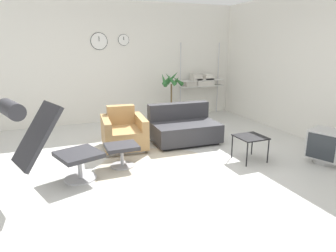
# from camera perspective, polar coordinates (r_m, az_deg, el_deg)

# --- Properties ---
(ground_plane) EXTENTS (12.00, 12.00, 0.00)m
(ground_plane) POSITION_cam_1_polar(r_m,az_deg,el_deg) (4.74, -2.19, -7.29)
(ground_plane) COLOR silver
(wall_back) EXTENTS (12.00, 0.09, 2.80)m
(wall_back) POSITION_cam_1_polar(r_m,az_deg,el_deg) (7.33, -10.67, 11.77)
(wall_back) COLOR silver
(wall_back) RESTS_ON ground_plane
(wall_right) EXTENTS (0.06, 12.00, 2.80)m
(wall_right) POSITION_cam_1_polar(r_m,az_deg,el_deg) (6.25, 26.94, 9.83)
(wall_right) COLOR silver
(wall_right) RESTS_ON ground_plane
(round_rug) EXTENTS (1.93, 1.93, 0.01)m
(round_rug) POSITION_cam_1_polar(r_m,az_deg,el_deg) (4.53, -1.63, -8.31)
(round_rug) COLOR #BCB29E
(round_rug) RESTS_ON ground_plane
(lounge_chair) EXTENTS (1.24, 0.87, 1.20)m
(lounge_chair) POSITION_cam_1_polar(r_m,az_deg,el_deg) (4.05, -22.17, -2.04)
(lounge_chair) COLOR #BCBCC1
(lounge_chair) RESTS_ON ground_plane
(ottoman) EXTENTS (0.48, 0.41, 0.35)m
(ottoman) POSITION_cam_1_polar(r_m,az_deg,el_deg) (4.62, -8.79, -4.60)
(ottoman) COLOR #BCBCC1
(ottoman) RESTS_ON ground_plane
(armchair_red) EXTENTS (0.81, 0.90, 0.73)m
(armchair_red) POSITION_cam_1_polar(r_m,az_deg,el_deg) (5.44, -8.43, -1.39)
(armchair_red) COLOR silver
(armchair_red) RESTS_ON ground_plane
(couch_low) EXTENTS (1.26, 0.89, 0.71)m
(couch_low) POSITION_cam_1_polar(r_m,az_deg,el_deg) (5.75, 2.99, -0.48)
(couch_low) COLOR black
(couch_low) RESTS_ON ground_plane
(side_table) EXTENTS (0.44, 0.44, 0.41)m
(side_table) POSITION_cam_1_polar(r_m,az_deg,el_deg) (4.95, 15.43, -2.35)
(side_table) COLOR black
(side_table) RESTS_ON ground_plane
(crt_television) EXTENTS (0.57, 0.59, 0.54)m
(crt_television) POSITION_cam_1_polar(r_m,az_deg,el_deg) (5.30, 27.89, -3.31)
(crt_television) COLOR #B7B7B7
(crt_television) RESTS_ON ground_plane
(potted_plant) EXTENTS (0.56, 0.55, 1.22)m
(potted_plant) POSITION_cam_1_polar(r_m,az_deg,el_deg) (7.22, 0.62, 5.12)
(potted_plant) COLOR #333338
(potted_plant) RESTS_ON ground_plane
(shelf_unit) EXTENTS (1.17, 0.28, 1.86)m
(shelf_unit) POSITION_cam_1_polar(r_m,az_deg,el_deg) (7.91, 6.26, 8.53)
(shelf_unit) COLOR #BCBCC1
(shelf_unit) RESTS_ON ground_plane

